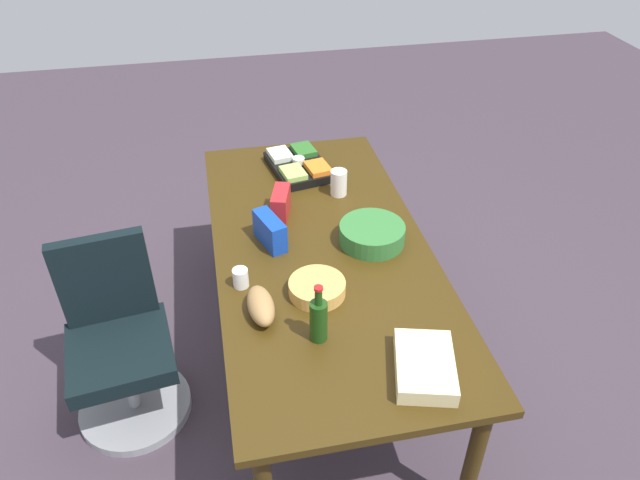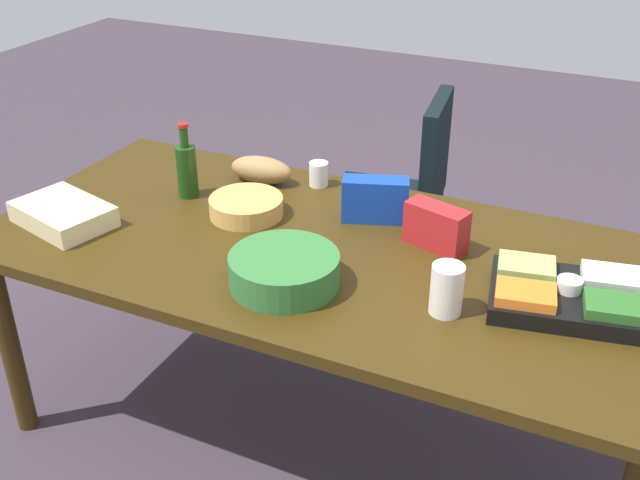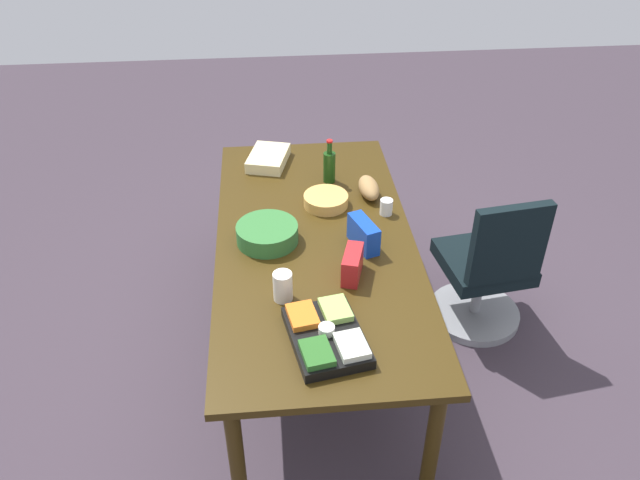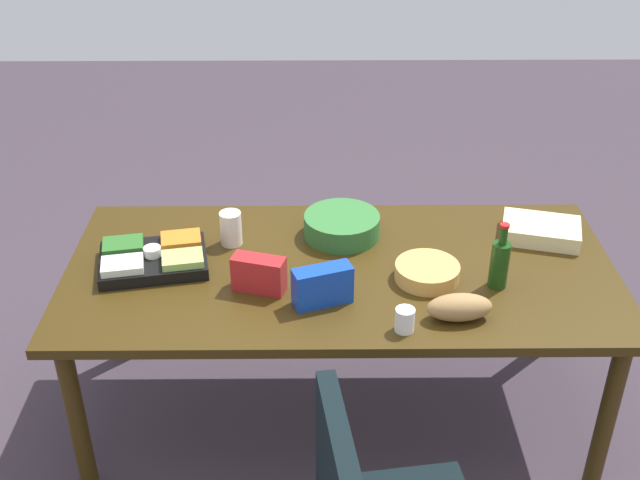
% 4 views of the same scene
% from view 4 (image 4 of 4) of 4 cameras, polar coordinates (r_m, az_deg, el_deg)
% --- Properties ---
extents(ground_plane, '(10.00, 10.00, 0.00)m').
position_cam_4_polar(ground_plane, '(3.62, 1.35, -12.43)').
color(ground_plane, '#3F333E').
extents(conference_table, '(2.20, 1.04, 0.78)m').
position_cam_4_polar(conference_table, '(3.18, 1.50, -3.11)').
color(conference_table, '#39280B').
rests_on(conference_table, ground).
extents(salad_bowl, '(0.38, 0.38, 0.10)m').
position_cam_4_polar(salad_bowl, '(3.33, 1.60, 1.05)').
color(salad_bowl, '#317032').
rests_on(salad_bowl, conference_table).
extents(bread_loaf, '(0.25, 0.13, 0.10)m').
position_cam_4_polar(bread_loaf, '(2.87, 10.11, -4.84)').
color(bread_loaf, '#9F7745').
rests_on(bread_loaf, conference_table).
extents(chip_bag_red, '(0.21, 0.13, 0.14)m').
position_cam_4_polar(chip_bag_red, '(2.98, -4.47, -2.47)').
color(chip_bag_red, red).
rests_on(chip_bag_red, conference_table).
extents(sheet_cake, '(0.37, 0.30, 0.07)m').
position_cam_4_polar(sheet_cake, '(3.44, 15.77, 0.67)').
color(sheet_cake, beige).
rests_on(sheet_cake, conference_table).
extents(veggie_tray, '(0.47, 0.37, 0.09)m').
position_cam_4_polar(veggie_tray, '(3.20, -12.04, -1.30)').
color(veggie_tray, black).
rests_on(veggie_tray, conference_table).
extents(chip_bag_blue, '(0.23, 0.15, 0.15)m').
position_cam_4_polar(chip_bag_blue, '(2.89, 0.18, -3.35)').
color(chip_bag_blue, '#133EB2').
rests_on(chip_bag_blue, conference_table).
extents(mayo_jar, '(0.11, 0.11, 0.15)m').
position_cam_4_polar(mayo_jar, '(3.28, -6.50, 0.85)').
color(mayo_jar, white).
rests_on(mayo_jar, conference_table).
extents(paper_cup, '(0.08, 0.08, 0.09)m').
position_cam_4_polar(paper_cup, '(2.79, 6.18, -5.79)').
color(paper_cup, white).
rests_on(paper_cup, conference_table).
extents(chip_bowl, '(0.29, 0.29, 0.06)m').
position_cam_4_polar(chip_bowl, '(3.08, 7.80, -2.33)').
color(chip_bowl, '#DEA751').
rests_on(chip_bowl, conference_table).
extents(wine_bottle, '(0.09, 0.09, 0.27)m').
position_cam_4_polar(wine_bottle, '(3.05, 12.93, -1.61)').
color(wine_bottle, '#183F12').
rests_on(wine_bottle, conference_table).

